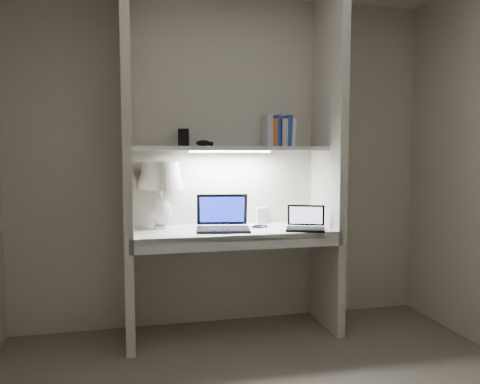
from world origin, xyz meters
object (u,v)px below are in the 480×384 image
object	(u,v)px
table_lamp	(161,183)
speaker	(261,215)
laptop_netbook	(306,224)
laptop_main	(223,222)
book_row	(278,132)

from	to	relation	value
table_lamp	speaker	size ratio (longest dim) A/B	3.93
laptop_netbook	laptop_main	bearing A→B (deg)	-171.40
laptop_main	book_row	size ratio (longest dim) A/B	1.73
speaker	book_row	size ratio (longest dim) A/B	0.52
table_lamp	laptop_main	world-z (taller)	table_lamp
laptop_main	table_lamp	bearing A→B (deg)	168.73
laptop_main	speaker	distance (m)	0.42
table_lamp	speaker	distance (m)	0.83
table_lamp	book_row	xyz separation A→B (m)	(0.90, 0.03, 0.38)
laptop_netbook	speaker	xyz separation A→B (m)	(-0.23, 0.37, 0.02)
table_lamp	speaker	world-z (taller)	table_lamp
speaker	laptop_netbook	bearing A→B (deg)	-62.26
laptop_main	book_row	bearing A→B (deg)	29.95
table_lamp	book_row	world-z (taller)	book_row
table_lamp	laptop_main	bearing A→B (deg)	-19.63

